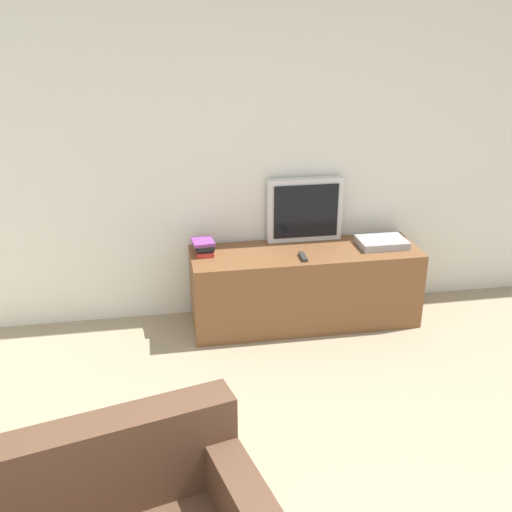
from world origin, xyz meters
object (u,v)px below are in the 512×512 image
object	(u,v)px
tv_stand	(304,286)
television	(305,210)
set_top_box	(382,242)
book_stack	(204,246)
remote_on_stand	(303,257)

from	to	relation	value
tv_stand	television	bearing A→B (deg)	79.60
set_top_box	television	bearing A→B (deg)	157.97
tv_stand	television	world-z (taller)	television
tv_stand	book_stack	xyz separation A→B (m)	(-0.75, 0.08, 0.35)
book_stack	set_top_box	world-z (taller)	book_stack
tv_stand	remote_on_stand	world-z (taller)	remote_on_stand
television	tv_stand	bearing A→B (deg)	-100.40
television	book_stack	world-z (taller)	television
book_stack	television	bearing A→B (deg)	10.63
remote_on_stand	set_top_box	size ratio (longest dim) A/B	0.42
book_stack	set_top_box	distance (m)	1.34
set_top_box	remote_on_stand	bearing A→B (deg)	-167.83
tv_stand	remote_on_stand	size ratio (longest dim) A/B	11.31
set_top_box	tv_stand	bearing A→B (deg)	-179.94
book_stack	remote_on_stand	size ratio (longest dim) A/B	1.46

